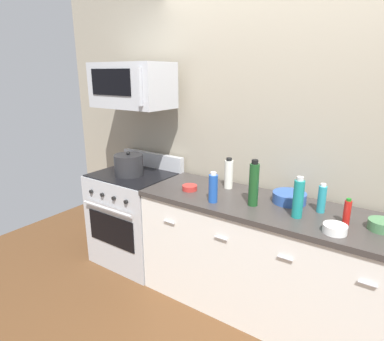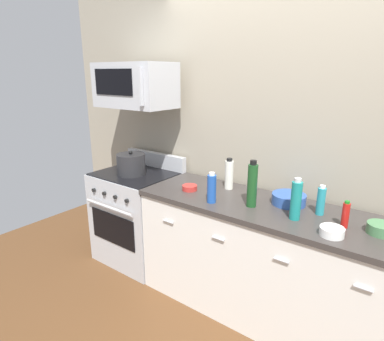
{
  "view_description": "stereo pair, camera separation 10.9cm",
  "coord_description": "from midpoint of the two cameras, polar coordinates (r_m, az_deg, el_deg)",
  "views": [
    {
      "loc": [
        0.79,
        -2.19,
        1.86
      ],
      "look_at": [
        -0.67,
        -0.05,
        1.09
      ],
      "focal_mm": 30.83,
      "sensor_mm": 36.0,
      "label": 1
    },
    {
      "loc": [
        0.88,
        -2.13,
        1.86
      ],
      "look_at": [
        -0.67,
        -0.05,
        1.09
      ],
      "focal_mm": 30.83,
      "sensor_mm": 36.0,
      "label": 2
    }
  ],
  "objects": [
    {
      "name": "microwave",
      "position": [
        3.15,
        -8.84,
        14.36
      ],
      "size": [
        0.74,
        0.44,
        0.4
      ],
      "color": "#B7BABF"
    },
    {
      "name": "bottle_soda_blue",
      "position": [
        2.47,
        4.69,
        -3.09
      ],
      "size": [
        0.07,
        0.07,
        0.23
      ],
      "color": "#1E4CA5",
      "rests_on": "countertop_slab"
    },
    {
      "name": "bowl_red_small",
      "position": [
        2.75,
        0.73,
        -2.96
      ],
      "size": [
        0.13,
        0.13,
        0.04
      ],
      "color": "#B72D28",
      "rests_on": "countertop_slab"
    },
    {
      "name": "ground_plane",
      "position": [
        2.97,
        13.17,
        -22.72
      ],
      "size": [
        6.17,
        6.17,
        0.0
      ],
      "primitive_type": "plane",
      "color": "brown"
    },
    {
      "name": "back_wall",
      "position": [
        2.75,
        18.52,
        5.01
      ],
      "size": [
        5.14,
        0.1,
        2.7
      ],
      "primitive_type": "cube",
      "color": "#9E937F",
      "rests_on": "ground_plane"
    },
    {
      "name": "bottle_wine_green",
      "position": [
        2.42,
        11.65,
        -2.45
      ],
      "size": [
        0.07,
        0.07,
        0.35
      ],
      "color": "#19471E",
      "rests_on": "countertop_slab"
    },
    {
      "name": "bottle_sparkling_teal",
      "position": [
        2.3,
        18.86,
        -4.85
      ],
      "size": [
        0.07,
        0.07,
        0.29
      ],
      "color": "#197F7A",
      "rests_on": "countertop_slab"
    },
    {
      "name": "bowl_blue_mixing",
      "position": [
        2.57,
        17.58,
        -4.67
      ],
      "size": [
        0.25,
        0.25,
        0.08
      ],
      "color": "#2D519E",
      "rests_on": "countertop_slab"
    },
    {
      "name": "counter_unit",
      "position": [
        2.71,
        13.82,
        -15.14
      ],
      "size": [
        2.05,
        0.66,
        0.92
      ],
      "color": "silver",
      "rests_on": "ground_plane"
    },
    {
      "name": "bottle_dish_soap",
      "position": [
        2.45,
        22.61,
        -4.86
      ],
      "size": [
        0.06,
        0.06,
        0.21
      ],
      "color": "teal",
      "rests_on": "countertop_slab"
    },
    {
      "name": "bottle_hot_sauce_red",
      "position": [
        2.32,
        26.26,
        -6.91
      ],
      "size": [
        0.05,
        0.05,
        0.18
      ],
      "color": "#B21914",
      "rests_on": "countertop_slab"
    },
    {
      "name": "bowl_green_glaze",
      "position": [
        2.36,
        31.04,
        -8.59
      ],
      "size": [
        0.16,
        0.16,
        0.06
      ],
      "color": "#477A4C",
      "rests_on": "countertop_slab"
    },
    {
      "name": "bottle_vinegar_white",
      "position": [
        2.77,
        7.55,
        -0.67
      ],
      "size": [
        0.07,
        0.07,
        0.26
      ],
      "color": "silver",
      "rests_on": "countertop_slab"
    },
    {
      "name": "bowl_white_ceramic",
      "position": [
        2.2,
        24.39,
        -9.56
      ],
      "size": [
        0.14,
        0.14,
        0.05
      ],
      "color": "white",
      "rests_on": "countertop_slab"
    },
    {
      "name": "range_oven",
      "position": [
        3.41,
        -8.43,
        -7.71
      ],
      "size": [
        0.76,
        0.69,
        1.07
      ],
      "color": "#B7BABF",
      "rests_on": "ground_plane"
    },
    {
      "name": "stockpot",
      "position": [
        3.19,
        -9.52,
        1.08
      ],
      "size": [
        0.27,
        0.27,
        0.23
      ],
      "color": "#262628",
      "rests_on": "range_oven"
    }
  ]
}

